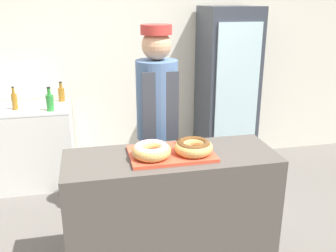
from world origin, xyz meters
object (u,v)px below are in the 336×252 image
(beverage_fridge, at_px, (226,91))
(bottle_green, at_px, (50,102))
(bottle_amber, at_px, (61,94))
(bottle_amber_b, at_px, (15,101))
(donut_light_glaze, at_px, (152,150))
(brownie_back_right, at_px, (183,142))
(donut_chocolate_glaze, at_px, (194,146))
(brownie_back_left, at_px, (152,145))
(baker_person, at_px, (157,126))
(serving_tray, at_px, (171,154))
(chest_freezer, at_px, (25,146))

(beverage_fridge, xyz_separation_m, bottle_green, (-1.99, -0.17, 0.03))
(bottle_amber, relative_size, bottle_amber_b, 0.91)
(donut_light_glaze, relative_size, brownie_back_right, 3.50)
(donut_chocolate_glaze, bearing_deg, brownie_back_left, 146.17)
(brownie_back_left, relative_size, baker_person, 0.04)
(baker_person, xyz_separation_m, bottle_green, (-0.94, 0.96, 0.01))
(brownie_back_right, height_order, bottle_amber, bottle_amber)
(serving_tray, xyz_separation_m, chest_freezer, (-1.25, 1.76, -0.53))
(beverage_fridge, bearing_deg, brownie_back_left, -126.02)
(brownie_back_right, distance_m, beverage_fridge, 1.89)
(beverage_fridge, relative_size, bottle_amber, 8.58)
(bottle_amber, bearing_deg, donut_chocolate_glaze, -64.14)
(brownie_back_right, relative_size, baker_person, 0.04)
(beverage_fridge, height_order, bottle_green, beverage_fridge)
(brownie_back_right, bearing_deg, donut_light_glaze, -146.17)
(serving_tray, relative_size, baker_person, 0.32)
(donut_light_glaze, relative_size, bottle_amber_b, 1.07)
(baker_person, distance_m, bottle_amber_b, 1.70)
(serving_tray, bearing_deg, donut_light_glaze, -161.21)
(donut_light_glaze, xyz_separation_m, brownie_back_left, (0.03, 0.17, -0.03))
(donut_chocolate_glaze, xyz_separation_m, baker_person, (-0.12, 0.67, -0.06))
(bottle_amber, bearing_deg, brownie_back_right, -62.85)
(brownie_back_right, bearing_deg, chest_freezer, 129.77)
(bottle_amber_b, bearing_deg, beverage_fridge, 1.18)
(chest_freezer, height_order, bottle_amber, bottle_amber)
(bottle_green, bearing_deg, beverage_fridge, 4.94)
(brownie_back_left, relative_size, brownie_back_right, 1.00)
(brownie_back_left, xyz_separation_m, bottle_amber, (-0.71, 1.83, -0.03))
(serving_tray, relative_size, donut_light_glaze, 2.19)
(serving_tray, distance_m, chest_freezer, 2.22)
(donut_chocolate_glaze, distance_m, chest_freezer, 2.36)
(serving_tray, xyz_separation_m, brownie_back_left, (-0.11, 0.12, 0.03))
(brownie_back_left, xyz_separation_m, chest_freezer, (-1.14, 1.64, -0.56))
(serving_tray, xyz_separation_m, brownie_back_right, (0.11, 0.12, 0.03))
(baker_person, xyz_separation_m, bottle_amber_b, (-1.31, 1.09, 0.01))
(donut_light_glaze, relative_size, bottle_amber, 1.18)
(beverage_fridge, bearing_deg, brownie_back_right, -120.48)
(donut_chocolate_glaze, relative_size, baker_person, 0.15)
(beverage_fridge, bearing_deg, donut_light_glaze, -124.03)
(baker_person, bearing_deg, serving_tray, -91.97)
(chest_freezer, distance_m, bottle_amber, 0.70)
(brownie_back_right, height_order, baker_person, baker_person)
(bottle_green, distance_m, bottle_amber, 0.38)
(chest_freezer, bearing_deg, baker_person, -41.96)
(donut_light_glaze, height_order, donut_chocolate_glaze, same)
(donut_light_glaze, xyz_separation_m, donut_chocolate_glaze, (0.29, 0.00, 0.00))
(donut_light_glaze, bearing_deg, bottle_amber_b, 123.04)
(donut_light_glaze, distance_m, brownie_back_right, 0.31)
(bottle_amber, bearing_deg, donut_light_glaze, -71.22)
(brownie_back_left, distance_m, brownie_back_right, 0.23)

